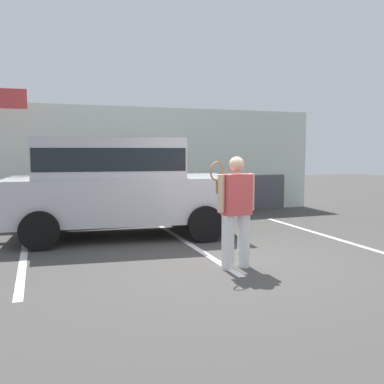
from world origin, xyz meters
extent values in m
plane|color=#423F3D|center=(0.00, 0.00, 0.00)|extent=(40.00, 40.00, 0.00)
cube|color=silver|center=(-3.19, 1.50, 0.00)|extent=(0.12, 4.40, 0.01)
cube|color=silver|center=(-0.21, 1.50, 0.00)|extent=(0.12, 4.40, 0.01)
cube|color=silver|center=(2.78, 1.50, 0.00)|extent=(0.12, 4.40, 0.01)
cube|color=silver|center=(0.00, 5.64, 1.49)|extent=(10.17, 0.30, 2.98)
cube|color=#4C4C51|center=(0.00, 5.44, 0.52)|extent=(8.54, 0.10, 1.04)
cube|color=brown|center=(-0.21, 5.42, 1.05)|extent=(0.90, 0.06, 2.10)
cube|color=#B7B7BC|center=(-1.27, 2.80, 0.80)|extent=(4.79, 2.43, 0.90)
cube|color=#B7B7BC|center=(-1.52, 2.83, 1.65)|extent=(3.09, 2.09, 0.80)
cube|color=black|center=(-1.52, 2.83, 1.63)|extent=(3.03, 2.10, 0.44)
cylinder|color=black|center=(0.38, 3.56, 0.36)|extent=(0.75, 0.34, 0.72)
cylinder|color=black|center=(0.16, 1.67, 0.36)|extent=(0.75, 0.34, 0.72)
cylinder|color=black|center=(-2.70, 3.92, 0.36)|extent=(0.75, 0.34, 0.72)
cylinder|color=black|center=(-2.92, 2.04, 0.36)|extent=(0.75, 0.34, 0.72)
cylinder|color=white|center=(0.05, -0.21, 0.42)|extent=(0.19, 0.19, 0.83)
cylinder|color=white|center=(-0.23, -0.24, 0.42)|extent=(0.19, 0.19, 0.83)
cube|color=#E04C4C|center=(-0.09, -0.23, 1.14)|extent=(0.45, 0.31, 0.62)
sphere|color=beige|center=(-0.09, -0.23, 1.60)|extent=(0.23, 0.23, 0.23)
cylinder|color=beige|center=(0.17, -0.20, 1.17)|extent=(0.11, 0.11, 0.57)
cylinder|color=beige|center=(-0.36, -0.26, 1.17)|extent=(0.11, 0.11, 0.57)
torus|color=olive|center=(-0.41, -0.21, 1.50)|extent=(0.28, 0.14, 0.29)
cylinder|color=olive|center=(-0.41, -0.21, 1.26)|extent=(0.03, 0.03, 0.20)
cylinder|color=gray|center=(2.35, 4.70, 0.13)|extent=(0.41, 0.41, 0.25)
sphere|color=#4C8C38|center=(2.35, 4.70, 0.52)|extent=(0.64, 0.64, 0.64)
cube|color=#B23838|center=(-3.47, 4.58, 2.97)|extent=(0.75, 0.05, 0.45)
camera|label=1|loc=(-2.91, -6.03, 1.81)|focal=39.83mm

